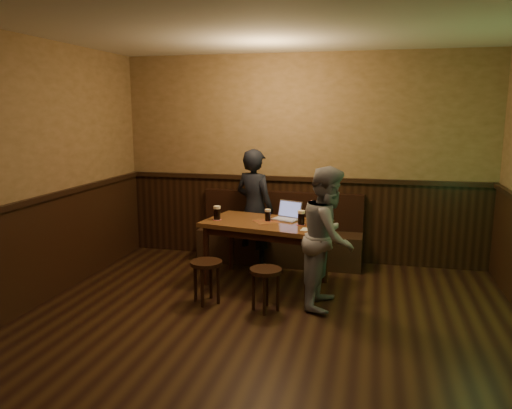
{
  "coord_description": "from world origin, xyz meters",
  "views": [
    {
      "loc": [
        0.97,
        -3.73,
        2.05
      ],
      "look_at": [
        -0.35,
        1.76,
        0.98
      ],
      "focal_mm": 35.0,
      "sensor_mm": 36.0,
      "label": 1
    }
  ],
  "objects_px": {
    "bench": "(280,240)",
    "laptop": "(287,215)",
    "stool_right": "(266,277)",
    "pint_left": "(217,213)",
    "pub_table": "(266,230)",
    "pint_mid": "(268,215)",
    "stool_left": "(206,270)",
    "person_suit": "(255,209)",
    "person_grey": "(328,237)",
    "pint_right": "(301,218)"
  },
  "relations": [
    {
      "from": "bench",
      "to": "laptop",
      "type": "bearing_deg",
      "value": -72.86
    },
    {
      "from": "stool_right",
      "to": "pint_left",
      "type": "relative_size",
      "value": 2.67
    },
    {
      "from": "pub_table",
      "to": "laptop",
      "type": "distance_m",
      "value": 0.32
    },
    {
      "from": "pub_table",
      "to": "pint_mid",
      "type": "relative_size",
      "value": 10.7
    },
    {
      "from": "stool_left",
      "to": "laptop",
      "type": "height_order",
      "value": "laptop"
    },
    {
      "from": "person_suit",
      "to": "person_grey",
      "type": "xyz_separation_m",
      "value": [
        1.07,
        -1.13,
        -0.04
      ]
    },
    {
      "from": "pub_table",
      "to": "pint_left",
      "type": "xyz_separation_m",
      "value": [
        -0.59,
        -0.04,
        0.19
      ]
    },
    {
      "from": "pint_mid",
      "to": "person_grey",
      "type": "distance_m",
      "value": 0.93
    },
    {
      "from": "bench",
      "to": "pint_left",
      "type": "bearing_deg",
      "value": -122.58
    },
    {
      "from": "person_suit",
      "to": "stool_left",
      "type": "bearing_deg",
      "value": 105.8
    },
    {
      "from": "stool_right",
      "to": "pint_mid",
      "type": "distance_m",
      "value": 0.97
    },
    {
      "from": "bench",
      "to": "pint_mid",
      "type": "relative_size",
      "value": 15.15
    },
    {
      "from": "pint_left",
      "to": "person_grey",
      "type": "height_order",
      "value": "person_grey"
    },
    {
      "from": "pint_right",
      "to": "laptop",
      "type": "height_order",
      "value": "laptop"
    },
    {
      "from": "pub_table",
      "to": "pint_mid",
      "type": "distance_m",
      "value": 0.18
    },
    {
      "from": "pint_right",
      "to": "laptop",
      "type": "relative_size",
      "value": 0.45
    },
    {
      "from": "pub_table",
      "to": "stool_right",
      "type": "bearing_deg",
      "value": -66.98
    },
    {
      "from": "pub_table",
      "to": "pint_right",
      "type": "height_order",
      "value": "pint_right"
    },
    {
      "from": "bench",
      "to": "stool_left",
      "type": "xyz_separation_m",
      "value": [
        -0.49,
        -1.63,
        0.06
      ]
    },
    {
      "from": "pint_mid",
      "to": "laptop",
      "type": "relative_size",
      "value": 0.38
    },
    {
      "from": "bench",
      "to": "pint_left",
      "type": "height_order",
      "value": "bench"
    },
    {
      "from": "bench",
      "to": "pint_mid",
      "type": "xyz_separation_m",
      "value": [
        0.01,
        -0.86,
        0.52
      ]
    },
    {
      "from": "stool_left",
      "to": "person_suit",
      "type": "distance_m",
      "value": 1.44
    },
    {
      "from": "stool_right",
      "to": "pint_left",
      "type": "distance_m",
      "value": 1.19
    },
    {
      "from": "bench",
      "to": "stool_right",
      "type": "relative_size",
      "value": 4.86
    },
    {
      "from": "stool_right",
      "to": "pint_left",
      "type": "xyz_separation_m",
      "value": [
        -0.76,
        0.77,
        0.49
      ]
    },
    {
      "from": "pub_table",
      "to": "pint_left",
      "type": "bearing_deg",
      "value": -165.16
    },
    {
      "from": "bench",
      "to": "pint_right",
      "type": "relative_size",
      "value": 13.02
    },
    {
      "from": "stool_left",
      "to": "pint_mid",
      "type": "distance_m",
      "value": 1.03
    },
    {
      "from": "bench",
      "to": "stool_right",
      "type": "height_order",
      "value": "bench"
    },
    {
      "from": "pub_table",
      "to": "person_suit",
      "type": "height_order",
      "value": "person_suit"
    },
    {
      "from": "person_suit",
      "to": "person_grey",
      "type": "distance_m",
      "value": 1.55
    },
    {
      "from": "stool_right",
      "to": "pint_left",
      "type": "bearing_deg",
      "value": 134.92
    },
    {
      "from": "stool_left",
      "to": "person_suit",
      "type": "bearing_deg",
      "value": 81.64
    },
    {
      "from": "pint_left",
      "to": "person_grey",
      "type": "relative_size",
      "value": 0.11
    },
    {
      "from": "stool_left",
      "to": "pint_left",
      "type": "distance_m",
      "value": 0.85
    },
    {
      "from": "person_suit",
      "to": "pint_left",
      "type": "bearing_deg",
      "value": 90.01
    },
    {
      "from": "pub_table",
      "to": "person_suit",
      "type": "xyz_separation_m",
      "value": [
        -0.29,
        0.63,
        0.12
      ]
    },
    {
      "from": "stool_right",
      "to": "pint_right",
      "type": "xyz_separation_m",
      "value": [
        0.25,
        0.73,
        0.49
      ]
    },
    {
      "from": "stool_left",
      "to": "pint_left",
      "type": "relative_size",
      "value": 2.73
    },
    {
      "from": "person_grey",
      "to": "stool_right",
      "type": "bearing_deg",
      "value": 121.74
    },
    {
      "from": "pint_mid",
      "to": "pint_right",
      "type": "relative_size",
      "value": 0.86
    },
    {
      "from": "pub_table",
      "to": "person_grey",
      "type": "distance_m",
      "value": 0.92
    },
    {
      "from": "pub_table",
      "to": "pint_mid",
      "type": "height_order",
      "value": "pint_mid"
    },
    {
      "from": "stool_right",
      "to": "bench",
      "type": "bearing_deg",
      "value": 95.76
    },
    {
      "from": "pint_left",
      "to": "person_suit",
      "type": "distance_m",
      "value": 0.73
    },
    {
      "from": "laptop",
      "to": "bench",
      "type": "bearing_deg",
      "value": 128.44
    },
    {
      "from": "bench",
      "to": "pub_table",
      "type": "distance_m",
      "value": 0.95
    },
    {
      "from": "pint_right",
      "to": "person_grey",
      "type": "bearing_deg",
      "value": -50.61
    },
    {
      "from": "bench",
      "to": "pint_mid",
      "type": "distance_m",
      "value": 1.01
    }
  ]
}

